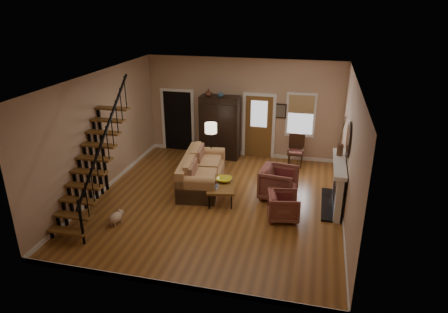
% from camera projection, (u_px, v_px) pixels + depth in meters
% --- Properties ---
extents(room, '(7.00, 7.33, 3.30)m').
position_uv_depth(room, '(218.00, 127.00, 11.81)').
color(room, brown).
rests_on(room, ground).
extents(staircase, '(0.94, 2.80, 3.20)m').
position_uv_depth(staircase, '(90.00, 154.00, 9.52)').
color(staircase, brown).
rests_on(staircase, ground).
extents(fireplace, '(0.33, 1.95, 2.30)m').
position_uv_depth(fireplace, '(340.00, 180.00, 10.18)').
color(fireplace, black).
rests_on(fireplace, ground).
extents(armoire, '(1.30, 0.60, 2.10)m').
position_uv_depth(armoire, '(220.00, 127.00, 13.29)').
color(armoire, black).
rests_on(armoire, ground).
extents(vase_a, '(0.24, 0.24, 0.25)m').
position_uv_depth(vase_a, '(209.00, 93.00, 12.84)').
color(vase_a, '#4C2619').
rests_on(vase_a, armoire).
extents(vase_b, '(0.20, 0.20, 0.21)m').
position_uv_depth(vase_b, '(221.00, 94.00, 12.76)').
color(vase_b, '#334C60').
rests_on(vase_b, armoire).
extents(sofa, '(1.34, 2.53, 0.90)m').
position_uv_depth(sofa, '(202.00, 172.00, 11.39)').
color(sofa, tan).
rests_on(sofa, ground).
extents(coffee_table, '(0.96, 1.35, 0.47)m').
position_uv_depth(coffee_table, '(221.00, 191.00, 10.72)').
color(coffee_table, brown).
rests_on(coffee_table, ground).
extents(bowl, '(0.42, 0.42, 0.10)m').
position_uv_depth(bowl, '(224.00, 180.00, 10.74)').
color(bowl, gold).
rests_on(bowl, coffee_table).
extents(books, '(0.22, 0.31, 0.06)m').
position_uv_depth(books, '(214.00, 187.00, 10.38)').
color(books, beige).
rests_on(books, coffee_table).
extents(armchair_left, '(0.88, 0.86, 0.69)m').
position_uv_depth(armchair_left, '(283.00, 206.00, 9.74)').
color(armchair_left, maroon).
rests_on(armchair_left, ground).
extents(armchair_right, '(1.06, 1.04, 0.87)m').
position_uv_depth(armchair_right, '(279.00, 183.00, 10.74)').
color(armchair_right, maroon).
rests_on(armchair_right, ground).
extents(floor_lamp, '(0.38, 0.38, 1.58)m').
position_uv_depth(floor_lamp, '(211.00, 148.00, 12.21)').
color(floor_lamp, black).
rests_on(floor_lamp, ground).
extents(side_chair, '(0.54, 0.54, 1.02)m').
position_uv_depth(side_chair, '(296.00, 151.00, 12.76)').
color(side_chair, '#392212').
rests_on(side_chair, ground).
extents(dog, '(0.34, 0.47, 0.32)m').
position_uv_depth(dog, '(116.00, 218.00, 9.56)').
color(dog, beige).
rests_on(dog, ground).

